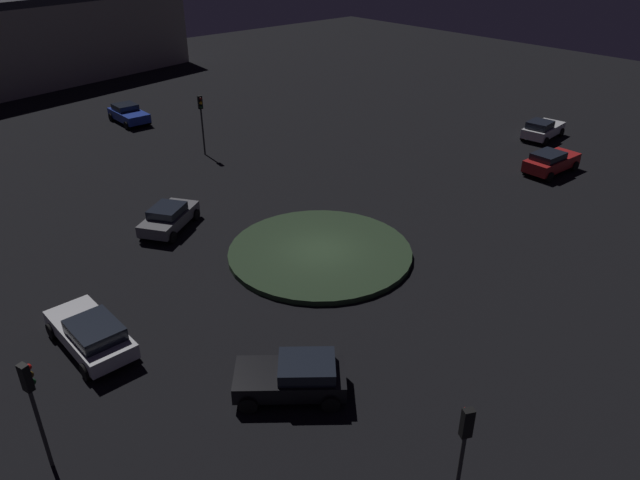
{
  "coord_description": "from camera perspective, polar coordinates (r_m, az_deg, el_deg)",
  "views": [
    {
      "loc": [
        -19.44,
        17.06,
        14.8
      ],
      "look_at": [
        0.0,
        0.0,
        0.82
      ],
      "focal_mm": 33.41,
      "sensor_mm": 36.0,
      "label": 1
    }
  ],
  "objects": [
    {
      "name": "car_silver",
      "position": [
        24.79,
        -21.07,
        -8.34
      ],
      "size": [
        4.58,
        2.16,
        1.44
      ],
      "rotation": [
        0.0,
        0.0,
        0.02
      ],
      "color": "silver",
      "rests_on": "ground_plane"
    },
    {
      "name": "car_blue",
      "position": [
        52.23,
        -17.89,
        11.44
      ],
      "size": [
        4.14,
        2.14,
        1.46
      ],
      "rotation": [
        0.0,
        0.0,
        3.13
      ],
      "color": "#1E38A5",
      "rests_on": "ground_plane"
    },
    {
      "name": "car_white",
      "position": [
        48.9,
        20.54,
        9.92
      ],
      "size": [
        2.37,
        4.2,
        1.51
      ],
      "rotation": [
        0.0,
        0.0,
        -1.46
      ],
      "color": "white",
      "rests_on": "ground_plane"
    },
    {
      "name": "car_red",
      "position": [
        42.2,
        21.25,
        7.03
      ],
      "size": [
        2.09,
        4.26,
        1.48
      ],
      "rotation": [
        0.0,
        0.0,
        -1.6
      ],
      "color": "red",
      "rests_on": "ground_plane"
    },
    {
      "name": "ground_plane",
      "position": [
        29.79,
        0.0,
        -1.4
      ],
      "size": [
        117.71,
        117.71,
        0.0
      ],
      "primitive_type": "plane",
      "color": "black"
    },
    {
      "name": "traffic_light_north",
      "position": [
        19.38,
        -25.86,
        -13.25
      ],
      "size": [
        0.35,
        0.39,
        3.95
      ],
      "rotation": [
        0.0,
        0.0,
        -1.28
      ],
      "color": "#2D2D2D",
      "rests_on": "ground_plane"
    },
    {
      "name": "car_black",
      "position": [
        21.3,
        -2.52,
        -12.93
      ],
      "size": [
        3.91,
        4.15,
        1.41
      ],
      "rotation": [
        0.0,
        0.0,
        0.87
      ],
      "color": "black",
      "rests_on": "ground_plane"
    },
    {
      "name": "car_grey",
      "position": [
        32.95,
        -14.29,
        2.14
      ],
      "size": [
        3.58,
        4.18,
        1.36
      ],
      "rotation": [
        0.0,
        0.0,
        -0.99
      ],
      "color": "slate",
      "rests_on": "ground_plane"
    },
    {
      "name": "traffic_light_east",
      "position": [
        42.71,
        -11.3,
        11.81
      ],
      "size": [
        0.38,
        0.34,
        4.21
      ],
      "rotation": [
        0.0,
        0.0,
        2.94
      ],
      "color": "#2D2D2D",
      "rests_on": "ground_plane"
    },
    {
      "name": "roundabout_island",
      "position": [
        29.73,
        0.0,
        -1.17
      ],
      "size": [
        9.17,
        9.17,
        0.28
      ],
      "primitive_type": "cylinder",
      "color": "#263823",
      "rests_on": "ground_plane"
    },
    {
      "name": "traffic_light_northwest",
      "position": [
        16.96,
        13.6,
        -18.11
      ],
      "size": [
        0.4,
        0.37,
        3.8
      ],
      "rotation": [
        0.0,
        0.0,
        -0.47
      ],
      "color": "#2D2D2D",
      "rests_on": "ground_plane"
    }
  ]
}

